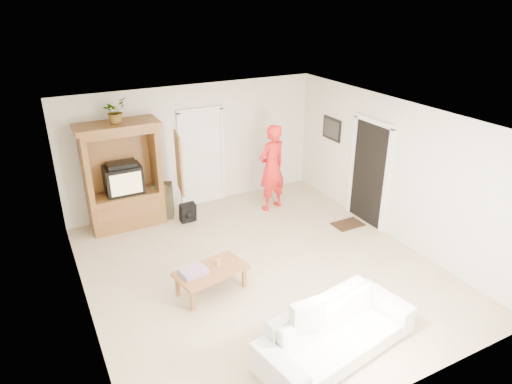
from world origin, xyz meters
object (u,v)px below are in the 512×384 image
Objects in this scene: man at (272,168)px; coffee_table at (211,272)px; sofa at (337,332)px; armoire at (125,182)px.

man is 1.58× the size of coffee_table.
man is at bearing 32.52° from coffee_table.
sofa is 2.17m from coffee_table.
coffee_table is (-0.93, 1.96, 0.03)m from sofa.
man is at bearing 61.54° from sofa.
armoire is 5.07m from sofa.
sofa is at bearing 57.20° from man.
armoire is 2.95m from coffee_table.
man is 4.39m from sofa.
sofa is 1.87× the size of coffee_table.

